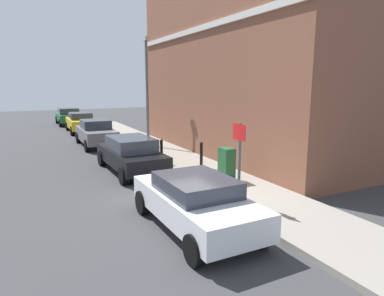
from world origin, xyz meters
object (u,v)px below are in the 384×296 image
Objects in this scene: utility_cabinet at (227,165)px; lamppost at (147,87)px; car_black at (131,154)px; car_yellow at (81,122)px; car_green at (68,116)px; car_white at (195,201)px; bollard_near_cabinet at (201,154)px; bollard_far_kerb at (162,151)px; street_sign at (239,152)px; car_grey at (96,133)px.

utility_cabinet is 8.09m from lamppost.
car_yellow reaches higher than car_black.
car_green is 21.25m from utility_cabinet.
utility_cabinet is (2.66, 2.80, -0.02)m from car_white.
lamppost is (-0.28, 5.60, 2.60)m from bollard_near_cabinet.
car_yellow is 8.85m from lamppost.
car_black reaches higher than bollard_far_kerb.
street_sign is (1.64, 0.57, 0.96)m from car_white.
bollard_far_kerb is at bearing -174.86° from car_green.
car_black is 1.09× the size of car_green.
lamppost is at bearing 85.14° from street_sign.
utility_cabinet is 0.20× the size of lamppost.
bollard_far_kerb is 5.09m from lamppost.
car_black reaches higher than bollard_near_cabinet.
car_white is 6.37m from bollard_far_kerb.
car_white is 1.04× the size of car_green.
bollard_far_kerb is (-1.19, 1.32, 0.00)m from bollard_near_cabinet.
car_yellow is 3.92× the size of bollard_near_cabinet.
car_black is at bearing 104.98° from street_sign.
car_white is 0.72× the size of lamppost.
car_white is 3.98× the size of bollard_near_cabinet.
utility_cabinet is 0.50× the size of street_sign.
bollard_near_cabinet is (2.67, -7.60, -0.05)m from car_grey.
car_grey is 3.58× the size of utility_cabinet.
street_sign reaches higher than car_yellow.
car_yellow reaches higher than car_white.
bollard_near_cabinet is at bearing -168.64° from car_yellow.
car_black is 6.47m from car_grey.
utility_cabinet is at bearing -165.14° from car_grey.
bollard_far_kerb is at bearing 131.93° from bollard_near_cabinet.
car_yellow is 1.77× the size of street_sign.
bollard_far_kerb is (1.49, -6.28, -0.05)m from car_grey.
bollard_near_cabinet is 0.18× the size of lamppost.
car_green reaches higher than car_black.
car_grey is 1.04× the size of car_green.
utility_cabinet reaches higher than bollard_near_cabinet.
utility_cabinet is at bearing -88.65° from lamppost.
car_grey is 6.45m from bollard_far_kerb.
street_sign is 10.05m from lamppost.
car_grey is 4.03m from lamppost.
car_grey is at bearing -1.23° from car_white.
car_white is at bearing -160.79° from street_sign.
car_black is 3.78× the size of utility_cabinet.
bollard_far_kerb is at bearing -166.77° from car_grey.
car_green is 3.82× the size of bollard_far_kerb.
lamppost reaches higher than utility_cabinet.
bollard_near_cabinet is 1.78m from bollard_far_kerb.
car_white reaches higher than bollard_near_cabinet.
lamppost is (-0.18, 7.65, 2.62)m from utility_cabinet.
lamppost is (0.84, 9.88, 1.64)m from street_sign.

